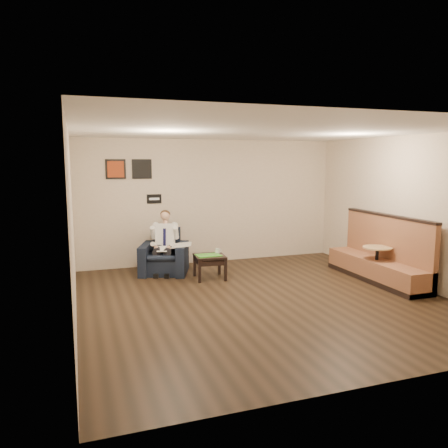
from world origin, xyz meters
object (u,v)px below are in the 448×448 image
object	(u,v)px
side_table	(210,267)
smartphone	(210,253)
green_folder	(208,255)
banquette	(377,248)
cafe_table	(376,264)
armchair	(164,252)
coffee_mug	(217,251)
seated_man	(163,245)

from	to	relation	value
side_table	smartphone	xyz separation A→B (m)	(0.07, 0.16, 0.24)
side_table	green_folder	size ratio (longest dim) A/B	1.22
banquette	cafe_table	size ratio (longest dim) A/B	3.65
armchair	smartphone	world-z (taller)	armchair
side_table	cafe_table	distance (m)	3.25
armchair	green_folder	distance (m)	1.05
side_table	coffee_mug	bearing A→B (deg)	29.23
side_table	green_folder	bearing A→B (deg)	-150.77
green_folder	smartphone	distance (m)	0.21
armchair	green_folder	bearing A→B (deg)	-25.35
armchair	seated_man	xyz separation A→B (m)	(-0.04, -0.11, 0.17)
side_table	cafe_table	world-z (taller)	cafe_table
smartphone	banquette	xyz separation A→B (m)	(2.99, -1.34, 0.16)
smartphone	cafe_table	distance (m)	3.26
coffee_mug	smartphone	size ratio (longest dim) A/B	0.68
coffee_mug	cafe_table	size ratio (longest dim) A/B	0.15
green_folder	smartphone	bearing A→B (deg)	61.57
seated_man	banquette	xyz separation A→B (m)	(3.87, -1.79, 0.01)
green_folder	banquette	distance (m)	3.31
green_folder	coffee_mug	world-z (taller)	coffee_mug
green_folder	banquette	world-z (taller)	banquette
side_table	coffee_mug	world-z (taller)	coffee_mug
cafe_table	side_table	bearing A→B (deg)	157.55
seated_man	cafe_table	bearing A→B (deg)	-5.94
coffee_mug	smartphone	distance (m)	0.15
side_table	green_folder	xyz separation A→B (m)	(-0.03, -0.02, 0.24)
seated_man	green_folder	size ratio (longest dim) A/B	2.62
side_table	smartphone	size ratio (longest dim) A/B	3.93
coffee_mug	smartphone	bearing A→B (deg)	158.43
armchair	green_folder	world-z (taller)	armchair
seated_man	side_table	bearing A→B (deg)	-17.21
banquette	cafe_table	bearing A→B (deg)	-131.05
armchair	coffee_mug	xyz separation A→B (m)	(0.97, -0.61, 0.07)
seated_man	coffee_mug	distance (m)	1.13
armchair	cafe_table	bearing A→B (deg)	-7.53
side_table	green_folder	distance (m)	0.25
seated_man	coffee_mug	size ratio (longest dim) A/B	12.41
coffee_mug	cafe_table	world-z (taller)	cafe_table
side_table	coffee_mug	distance (m)	0.37
smartphone	side_table	bearing A→B (deg)	-97.35
coffee_mug	banquette	world-z (taller)	banquette
green_folder	smartphone	size ratio (longest dim) A/B	3.21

